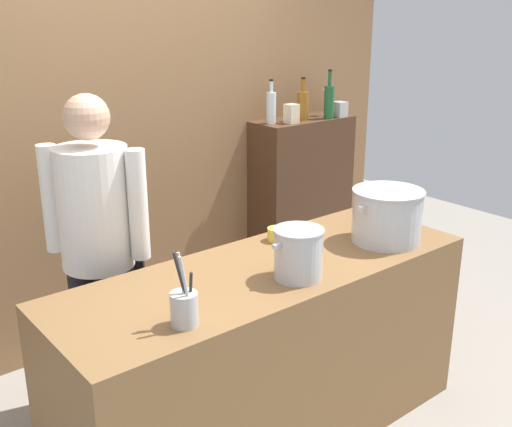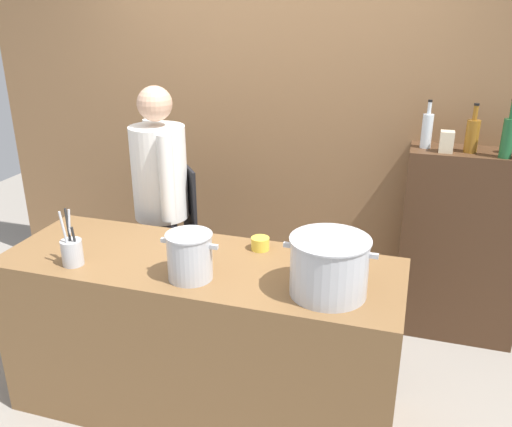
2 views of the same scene
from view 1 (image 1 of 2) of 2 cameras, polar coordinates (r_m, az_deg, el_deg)
name	(u,v)px [view 1 (image 1 of 2)]	position (r m, az deg, el deg)	size (l,w,h in m)	color
brick_back_panel	(115,100)	(3.77, -12.93, 10.26)	(4.40, 0.10, 3.00)	olive
prep_counter	(267,354)	(3.00, 1.04, -12.92)	(2.03, 0.70, 0.90)	brown
bar_cabinet	(301,204)	(4.54, 4.18, 0.85)	(0.76, 0.32, 1.27)	#472D1C
chef	(98,240)	(3.02, -14.49, -2.43)	(0.42, 0.45, 1.66)	black
stockpot_large	(387,216)	(3.12, 12.07, -0.21)	(0.42, 0.36, 0.27)	#B7BABF
stockpot_small	(298,254)	(2.65, 3.95, -3.73)	(0.28, 0.22, 0.22)	#B7BABF
utensil_crock	(184,307)	(2.29, -6.68, -8.66)	(0.10, 0.10, 0.29)	#B7BABF
butter_jar	(277,234)	(3.09, 1.96, -1.94)	(0.10, 0.10, 0.07)	yellow
wine_bottle_clear	(271,107)	(4.18, 1.41, 9.87)	(0.07, 0.07, 0.29)	silver
wine_bottle_amber	(303,105)	(4.33, 4.36, 10.05)	(0.08, 0.08, 0.29)	#8C5919
wine_bottle_green	(329,101)	(4.40, 6.80, 10.35)	(0.07, 0.07, 0.34)	#1E592D
wine_glass_wide	(327,98)	(4.53, 6.61, 10.62)	(0.06, 0.06, 0.18)	silver
spice_tin_cream	(292,114)	(4.21, 3.32, 9.25)	(0.08, 0.08, 0.13)	beige
spice_tin_silver	(340,109)	(4.49, 7.79, 9.58)	(0.09, 0.09, 0.11)	#B2B2B7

